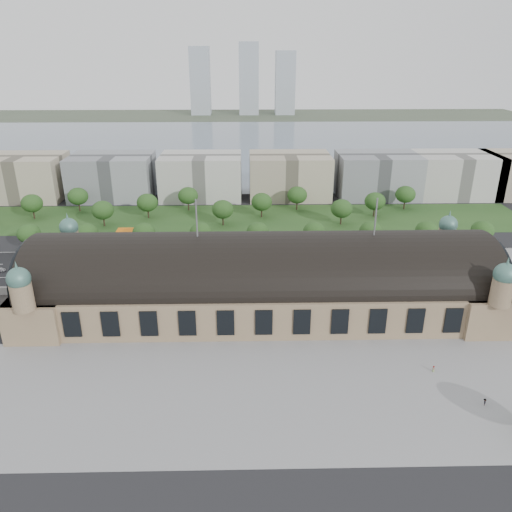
{
  "coord_description": "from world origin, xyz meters",
  "views": [
    {
      "loc": [
        -4.89,
        -144.94,
        79.96
      ],
      "look_at": [
        -1.59,
        11.31,
        14.0
      ],
      "focal_mm": 35.0,
      "sensor_mm": 36.0,
      "label": 1
    }
  ],
  "objects_px": {
    "traffic_car_5": "(374,259)",
    "parked_car_3": "(170,280)",
    "parked_car_6": "(148,277)",
    "pedestrian_4": "(485,402)",
    "bus_west": "(207,270)",
    "traffic_car_1": "(48,262)",
    "parked_car_5": "(211,279)",
    "parked_car_4": "(184,276)",
    "traffic_car_2": "(136,269)",
    "traffic_car_3": "(197,253)",
    "traffic_car_4": "(303,266)",
    "traffic_car_6": "(414,265)",
    "bus_mid": "(319,270)",
    "pedestrian_0": "(434,369)",
    "parked_car_1": "(80,280)",
    "parked_car_2": "(154,275)",
    "parked_car_0": "(87,277)",
    "petrol_station": "(137,233)",
    "bus_east": "(325,267)"
  },
  "relations": [
    {
      "from": "traffic_car_5",
      "to": "parked_car_3",
      "type": "relative_size",
      "value": 0.92
    },
    {
      "from": "parked_car_6",
      "to": "pedestrian_4",
      "type": "xyz_separation_m",
      "value": [
        93.62,
        -72.95,
        0.22
      ]
    },
    {
      "from": "traffic_car_5",
      "to": "bus_west",
      "type": "distance_m",
      "value": 67.43
    },
    {
      "from": "traffic_car_1",
      "to": "parked_car_5",
      "type": "relative_size",
      "value": 0.84
    },
    {
      "from": "traffic_car_1",
      "to": "parked_car_4",
      "type": "xyz_separation_m",
      "value": [
        55.39,
        -13.53,
        0.05
      ]
    },
    {
      "from": "traffic_car_2",
      "to": "traffic_car_3",
      "type": "height_order",
      "value": "traffic_car_3"
    },
    {
      "from": "traffic_car_4",
      "to": "traffic_car_6",
      "type": "bearing_deg",
      "value": 95.63
    },
    {
      "from": "bus_mid",
      "to": "pedestrian_0",
      "type": "xyz_separation_m",
      "value": [
        21.82,
        -62.83,
        -0.65
      ]
    },
    {
      "from": "traffic_car_6",
      "to": "parked_car_1",
      "type": "relative_size",
      "value": 0.84
    },
    {
      "from": "traffic_car_1",
      "to": "traffic_car_4",
      "type": "xyz_separation_m",
      "value": [
        100.73,
        -6.07,
        0.01
      ]
    },
    {
      "from": "parked_car_2",
      "to": "pedestrian_0",
      "type": "bearing_deg",
      "value": 26.37
    },
    {
      "from": "pedestrian_4",
      "to": "bus_mid",
      "type": "bearing_deg",
      "value": -134.67
    },
    {
      "from": "traffic_car_6",
      "to": "bus_mid",
      "type": "relative_size",
      "value": 0.44
    },
    {
      "from": "traffic_car_6",
      "to": "pedestrian_0",
      "type": "bearing_deg",
      "value": -20.41
    },
    {
      "from": "parked_car_0",
      "to": "bus_mid",
      "type": "distance_m",
      "value": 87.08
    },
    {
      "from": "traffic_car_3",
      "to": "parked_car_3",
      "type": "bearing_deg",
      "value": 156.98
    },
    {
      "from": "parked_car_2",
      "to": "pedestrian_0",
      "type": "height_order",
      "value": "pedestrian_0"
    },
    {
      "from": "parked_car_2",
      "to": "pedestrian_0",
      "type": "distance_m",
      "value": 103.71
    },
    {
      "from": "bus_west",
      "to": "pedestrian_4",
      "type": "distance_m",
      "value": 105.04
    },
    {
      "from": "parked_car_4",
      "to": "traffic_car_3",
      "type": "bearing_deg",
      "value": 137.11
    },
    {
      "from": "parked_car_5",
      "to": "bus_west",
      "type": "bearing_deg",
      "value": 171.65
    },
    {
      "from": "traffic_car_4",
      "to": "pedestrian_4",
      "type": "relative_size",
      "value": 2.19
    },
    {
      "from": "traffic_car_2",
      "to": "traffic_car_3",
      "type": "relative_size",
      "value": 1.01
    },
    {
      "from": "pedestrian_4",
      "to": "petrol_station",
      "type": "bearing_deg",
      "value": -112.95
    },
    {
      "from": "parked_car_4",
      "to": "parked_car_0",
      "type": "bearing_deg",
      "value": -124.38
    },
    {
      "from": "parked_car_5",
      "to": "petrol_station",
      "type": "bearing_deg",
      "value": -166.95
    },
    {
      "from": "traffic_car_6",
      "to": "petrol_station",
      "type": "bearing_deg",
      "value": -112.54
    },
    {
      "from": "parked_car_4",
      "to": "parked_car_1",
      "type": "bearing_deg",
      "value": -120.4
    },
    {
      "from": "pedestrian_4",
      "to": "traffic_car_1",
      "type": "bearing_deg",
      "value": -98.47
    },
    {
      "from": "bus_west",
      "to": "traffic_car_5",
      "type": "bearing_deg",
      "value": -84.94
    },
    {
      "from": "traffic_car_1",
      "to": "parked_car_0",
      "type": "bearing_deg",
      "value": -127.33
    },
    {
      "from": "parked_car_4",
      "to": "petrol_station",
      "type": "bearing_deg",
      "value": 176.62
    },
    {
      "from": "parked_car_5",
      "to": "parked_car_6",
      "type": "xyz_separation_m",
      "value": [
        -23.49,
        2.52,
        0.04
      ]
    },
    {
      "from": "traffic_car_5",
      "to": "parked_car_1",
      "type": "relative_size",
      "value": 0.7
    },
    {
      "from": "parked_car_6",
      "to": "traffic_car_6",
      "type": "bearing_deg",
      "value": 70.55
    },
    {
      "from": "bus_west",
      "to": "pedestrian_0",
      "type": "bearing_deg",
      "value": -139.2
    },
    {
      "from": "parked_car_2",
      "to": "pedestrian_0",
      "type": "xyz_separation_m",
      "value": [
        83.99,
        -60.83,
        0.17
      ]
    },
    {
      "from": "bus_east",
      "to": "traffic_car_2",
      "type": "bearing_deg",
      "value": 92.67
    },
    {
      "from": "traffic_car_4",
      "to": "traffic_car_5",
      "type": "distance_m",
      "value": 30.15
    },
    {
      "from": "parked_car_0",
      "to": "pedestrian_0",
      "type": "bearing_deg",
      "value": 36.11
    },
    {
      "from": "parked_car_0",
      "to": "pedestrian_4",
      "type": "xyz_separation_m",
      "value": [
        116.4,
        -73.1,
        0.23
      ]
    },
    {
      "from": "traffic_car_1",
      "to": "parked_car_6",
      "type": "xyz_separation_m",
      "value": [
        42.11,
        -14.41,
        0.04
      ]
    },
    {
      "from": "parked_car_0",
      "to": "parked_car_2",
      "type": "relative_size",
      "value": 0.87
    },
    {
      "from": "traffic_car_6",
      "to": "parked_car_6",
      "type": "height_order",
      "value": "parked_car_6"
    },
    {
      "from": "parked_car_2",
      "to": "parked_car_5",
      "type": "relative_size",
      "value": 1.0
    },
    {
      "from": "traffic_car_4",
      "to": "parked_car_1",
      "type": "xyz_separation_m",
      "value": [
        -83.18,
        -10.86,
        0.1
      ]
    },
    {
      "from": "traffic_car_6",
      "to": "pedestrian_0",
      "type": "distance_m",
      "value": 70.71
    },
    {
      "from": "parked_car_5",
      "to": "parked_car_3",
      "type": "bearing_deg",
      "value": -115.98
    },
    {
      "from": "parked_car_3",
      "to": "traffic_car_3",
      "type": "bearing_deg",
      "value": 127.28
    },
    {
      "from": "parked_car_2",
      "to": "parked_car_6",
      "type": "height_order",
      "value": "parked_car_6"
    }
  ]
}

